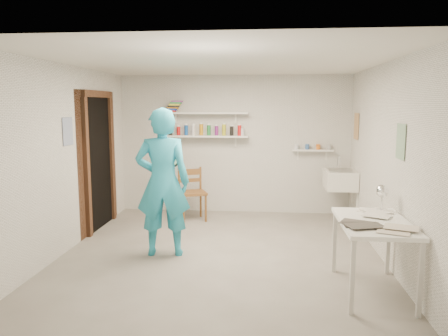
# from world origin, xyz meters

# --- Properties ---
(floor) EXTENTS (4.00, 4.50, 0.02)m
(floor) POSITION_xyz_m (0.00, 0.00, -0.01)
(floor) COLOR slate
(floor) RESTS_ON ground
(ceiling) EXTENTS (4.00, 4.50, 0.02)m
(ceiling) POSITION_xyz_m (0.00, 0.00, 2.41)
(ceiling) COLOR silver
(ceiling) RESTS_ON wall_back
(wall_back) EXTENTS (4.00, 0.02, 2.40)m
(wall_back) POSITION_xyz_m (0.00, 2.26, 1.20)
(wall_back) COLOR silver
(wall_back) RESTS_ON ground
(wall_front) EXTENTS (4.00, 0.02, 2.40)m
(wall_front) POSITION_xyz_m (0.00, -2.26, 1.20)
(wall_front) COLOR silver
(wall_front) RESTS_ON ground
(wall_left) EXTENTS (0.02, 4.50, 2.40)m
(wall_left) POSITION_xyz_m (-2.01, 0.00, 1.20)
(wall_left) COLOR silver
(wall_left) RESTS_ON ground
(wall_right) EXTENTS (0.02, 4.50, 2.40)m
(wall_right) POSITION_xyz_m (2.01, 0.00, 1.20)
(wall_right) COLOR silver
(wall_right) RESTS_ON ground
(doorway_recess) EXTENTS (0.02, 0.90, 2.00)m
(doorway_recess) POSITION_xyz_m (-1.99, 1.05, 1.00)
(doorway_recess) COLOR black
(doorway_recess) RESTS_ON wall_left
(corridor_box) EXTENTS (1.40, 1.50, 2.10)m
(corridor_box) POSITION_xyz_m (-2.70, 1.05, 1.05)
(corridor_box) COLOR brown
(corridor_box) RESTS_ON ground
(door_lintel) EXTENTS (0.06, 1.05, 0.10)m
(door_lintel) POSITION_xyz_m (-1.97, 1.05, 2.05)
(door_lintel) COLOR brown
(door_lintel) RESTS_ON wall_left
(door_jamb_near) EXTENTS (0.06, 0.10, 2.00)m
(door_jamb_near) POSITION_xyz_m (-1.97, 0.55, 1.00)
(door_jamb_near) COLOR brown
(door_jamb_near) RESTS_ON ground
(door_jamb_far) EXTENTS (0.06, 0.10, 2.00)m
(door_jamb_far) POSITION_xyz_m (-1.97, 1.55, 1.00)
(door_jamb_far) COLOR brown
(door_jamb_far) RESTS_ON ground
(shelf_lower) EXTENTS (1.50, 0.22, 0.03)m
(shelf_lower) POSITION_xyz_m (-0.50, 2.13, 1.35)
(shelf_lower) COLOR white
(shelf_lower) RESTS_ON wall_back
(shelf_upper) EXTENTS (1.50, 0.22, 0.03)m
(shelf_upper) POSITION_xyz_m (-0.50, 2.13, 1.75)
(shelf_upper) COLOR white
(shelf_upper) RESTS_ON wall_back
(ledge_shelf) EXTENTS (0.70, 0.14, 0.03)m
(ledge_shelf) POSITION_xyz_m (1.35, 2.17, 1.12)
(ledge_shelf) COLOR white
(ledge_shelf) RESTS_ON wall_back
(poster_left) EXTENTS (0.01, 0.28, 0.36)m
(poster_left) POSITION_xyz_m (-1.99, 0.05, 1.55)
(poster_left) COLOR #334C7F
(poster_left) RESTS_ON wall_left
(poster_right_a) EXTENTS (0.01, 0.34, 0.42)m
(poster_right_a) POSITION_xyz_m (1.99, 1.80, 1.55)
(poster_right_a) COLOR #995933
(poster_right_a) RESTS_ON wall_right
(poster_right_b) EXTENTS (0.01, 0.30, 0.38)m
(poster_right_b) POSITION_xyz_m (1.99, -0.55, 1.50)
(poster_right_b) COLOR #3F724C
(poster_right_b) RESTS_ON wall_right
(belfast_sink) EXTENTS (0.48, 0.60, 0.30)m
(belfast_sink) POSITION_xyz_m (1.75, 1.70, 0.70)
(belfast_sink) COLOR white
(belfast_sink) RESTS_ON wall_right
(man) EXTENTS (0.73, 0.53, 1.86)m
(man) POSITION_xyz_m (-0.72, -0.09, 0.93)
(man) COLOR #27A5C7
(man) RESTS_ON ground
(wall_clock) EXTENTS (0.34, 0.08, 0.33)m
(wall_clock) POSITION_xyz_m (-0.69, 0.13, 1.24)
(wall_clock) COLOR #ECE9A1
(wall_clock) RESTS_ON man
(wooden_chair) EXTENTS (0.55, 0.54, 0.92)m
(wooden_chair) POSITION_xyz_m (-0.64, 1.59, 0.46)
(wooden_chair) COLOR brown
(wooden_chair) RESTS_ON ground
(work_table) EXTENTS (0.67, 1.12, 0.74)m
(work_table) POSITION_xyz_m (1.64, -1.01, 0.37)
(work_table) COLOR white
(work_table) RESTS_ON ground
(desk_lamp) EXTENTS (0.14, 0.14, 0.14)m
(desk_lamp) POSITION_xyz_m (1.82, -0.56, 0.96)
(desk_lamp) COLOR white
(desk_lamp) RESTS_ON work_table
(spray_cans) EXTENTS (1.32, 0.06, 0.17)m
(spray_cans) POSITION_xyz_m (-0.50, 2.13, 1.45)
(spray_cans) COLOR black
(spray_cans) RESTS_ON shelf_lower
(book_stack) EXTENTS (0.30, 0.14, 0.20)m
(book_stack) POSITION_xyz_m (-1.04, 2.13, 1.86)
(book_stack) COLOR red
(book_stack) RESTS_ON shelf_upper
(ledge_pots) EXTENTS (0.48, 0.07, 0.09)m
(ledge_pots) POSITION_xyz_m (1.35, 2.17, 1.18)
(ledge_pots) COLOR silver
(ledge_pots) RESTS_ON ledge_shelf
(papers) EXTENTS (0.30, 0.22, 0.03)m
(papers) POSITION_xyz_m (1.64, -1.01, 0.76)
(papers) COLOR silver
(papers) RESTS_ON work_table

